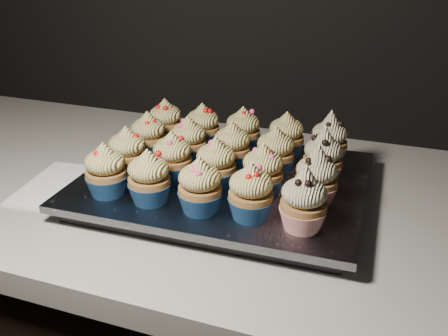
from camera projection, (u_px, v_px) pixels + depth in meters
name	position (u px, v px, depth m)	size (l,w,h in m)	color
worktop	(339.00, 217.00, 0.80)	(2.44, 0.64, 0.04)	beige
napkin	(74.00, 187.00, 0.85)	(0.17, 0.17, 0.00)	white
baking_tray	(224.00, 189.00, 0.82)	(0.42, 0.32, 0.02)	black
foil_lining	(224.00, 180.00, 0.82)	(0.45, 0.35, 0.01)	silver
cupcake_0	(106.00, 171.00, 0.74)	(0.06, 0.06, 0.08)	navy
cupcake_1	(149.00, 178.00, 0.72)	(0.06, 0.06, 0.08)	navy
cupcake_2	(200.00, 187.00, 0.70)	(0.06, 0.06, 0.08)	navy
cupcake_3	(251.00, 193.00, 0.68)	(0.06, 0.06, 0.08)	navy
cupcake_4	(304.00, 202.00, 0.65)	(0.06, 0.06, 0.10)	red
cupcake_5	(128.00, 153.00, 0.81)	(0.06, 0.06, 0.08)	navy
cupcake_6	(173.00, 158.00, 0.79)	(0.06, 0.06, 0.08)	navy
cupcake_7	(216.00, 165.00, 0.76)	(0.06, 0.06, 0.08)	navy
cupcake_8	(263.00, 172.00, 0.74)	(0.06, 0.06, 0.08)	navy
cupcake_9	(316.00, 178.00, 0.72)	(0.06, 0.06, 0.10)	red
cupcake_10	(149.00, 136.00, 0.87)	(0.06, 0.06, 0.08)	navy
cupcake_11	(189.00, 141.00, 0.85)	(0.06, 0.06, 0.08)	navy
cupcake_12	(232.00, 147.00, 0.83)	(0.06, 0.06, 0.08)	navy
cupcake_13	(275.00, 153.00, 0.81)	(0.06, 0.06, 0.08)	navy
cupcake_14	(323.00, 158.00, 0.78)	(0.06, 0.06, 0.10)	red
cupcake_15	(166.00, 122.00, 0.94)	(0.06, 0.06, 0.08)	navy
cupcake_16	(203.00, 127.00, 0.91)	(0.06, 0.06, 0.08)	navy
cupcake_17	(243.00, 131.00, 0.90)	(0.06, 0.06, 0.08)	navy
cupcake_18	(286.00, 137.00, 0.87)	(0.06, 0.06, 0.08)	navy
cupcake_19	(329.00, 140.00, 0.85)	(0.06, 0.06, 0.10)	red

